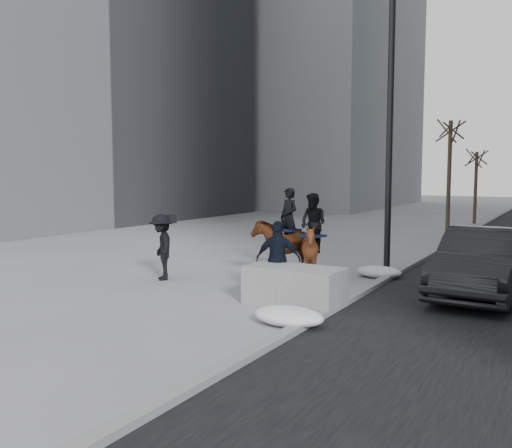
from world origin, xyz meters
The scene contains 13 objects.
ground centered at (0.00, 0.00, 0.00)m, with size 120.00×120.00×0.00m, color gray.
curb centered at (3.00, 10.00, 0.06)m, with size 0.25×90.00×0.12m, color gray.
building_left centered at (-19.00, 10.00, 10.00)m, with size 12.00×26.00×20.00m, color #595960.
planter centered at (2.09, -0.71, 0.41)m, with size 2.07×1.04×0.83m, color #999A9C.
car_near centered at (5.44, 2.32, 0.78)m, with size 1.65×4.74×1.56m, color black.
tree_near centered at (2.40, 13.87, 2.84)m, with size 1.20×1.20×5.69m, color #352B1F, non-canonical shape.
tree_far centered at (2.40, 21.39, 2.23)m, with size 1.20×1.20×4.47m, color #3D2D24, non-canonical shape.
mounted_left centered at (0.34, 2.30, 0.90)m, with size 1.52×2.06×2.43m.
mounted_right centered at (1.31, 1.82, 0.93)m, with size 1.57×1.67×2.31m.
feeder centered at (1.44, -0.25, 0.88)m, with size 1.11×1.00×1.75m.
camera_crew centered at (-2.20, 0.00, 0.89)m, with size 1.27×1.25×1.75m.
lamppost centered at (2.60, 4.19, 4.99)m, with size 0.25×0.92×9.09m.
snow_piles centered at (2.70, 0.07, 0.17)m, with size 1.38×6.23×0.35m.
Camera 1 is at (7.18, -11.01, 2.83)m, focal length 38.00 mm.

